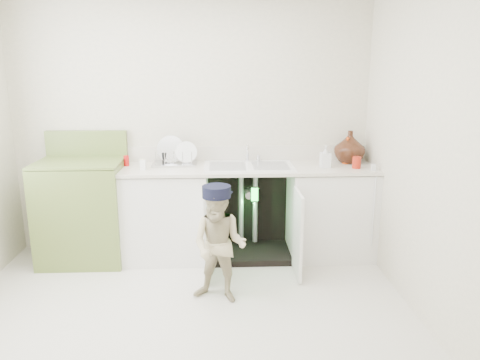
{
  "coord_description": "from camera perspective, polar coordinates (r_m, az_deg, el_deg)",
  "views": [
    {
      "loc": [
        0.28,
        -3.14,
        1.84
      ],
      "look_at": [
        0.44,
        0.7,
        0.89
      ],
      "focal_mm": 35.0,
      "sensor_mm": 36.0,
      "label": 1
    }
  ],
  "objects": [
    {
      "name": "ground",
      "position": [
        3.65,
        -6.76,
        -16.51
      ],
      "size": [
        3.5,
        3.5,
        0.0
      ],
      "primitive_type": "plane",
      "color": "beige",
      "rests_on": "ground"
    },
    {
      "name": "room_shell",
      "position": [
        3.21,
        -7.39,
        3.13
      ],
      "size": [
        6.0,
        5.5,
        1.26
      ],
      "color": "#BEB8A3",
      "rests_on": "ground"
    },
    {
      "name": "counter_run",
      "position": [
        4.57,
        1.43,
        -3.56
      ],
      "size": [
        2.44,
        1.02,
        1.22
      ],
      "color": "white",
      "rests_on": "ground"
    },
    {
      "name": "avocado_stove",
      "position": [
        4.71,
        -18.55,
        -3.4
      ],
      "size": [
        0.78,
        0.65,
        1.22
      ],
      "color": "olive",
      "rests_on": "ground"
    },
    {
      "name": "repair_worker",
      "position": [
        3.7,
        -2.53,
        -7.8
      ],
      "size": [
        0.62,
        0.81,
        0.94
      ],
      "rotation": [
        0.0,
        0.0,
        -0.32
      ],
      "color": "tan",
      "rests_on": "ground"
    }
  ]
}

